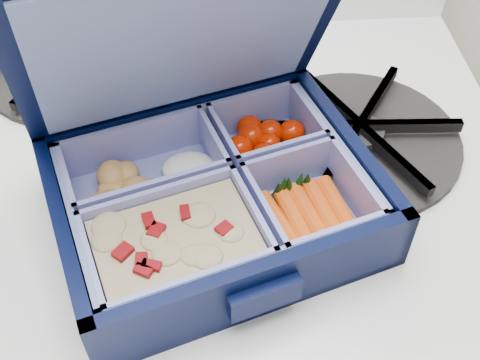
{
  "coord_description": "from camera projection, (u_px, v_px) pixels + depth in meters",
  "views": [
    {
      "loc": [
        -0.17,
        1.33,
        1.25
      ],
      "look_at": [
        -0.14,
        1.65,
        0.9
      ],
      "focal_mm": 45.0,
      "sensor_mm": 36.0,
      "label": 1
    }
  ],
  "objects": [
    {
      "name": "bento_box",
      "position": [
        214.0,
        198.0,
        0.48
      ],
      "size": [
        0.29,
        0.26,
        0.06
      ],
      "primitive_type": null,
      "rotation": [
        0.0,
        0.0,
        0.31
      ],
      "color": "black",
      "rests_on": "stove"
    },
    {
      "name": "burner_grate",
      "position": [
        359.0,
        131.0,
        0.55
      ],
      "size": [
        0.2,
        0.2,
        0.03
      ],
      "primitive_type": "cylinder",
      "rotation": [
        0.0,
        0.0,
        -0.06
      ],
      "color": "black",
      "rests_on": "stove"
    },
    {
      "name": "burner_grate_rear",
      "position": [
        68.0,
        66.0,
        0.62
      ],
      "size": [
        0.17,
        0.17,
        0.02
      ],
      "primitive_type": "cylinder",
      "rotation": [
        0.0,
        0.0,
        0.0
      ],
      "color": "black",
      "rests_on": "stove"
    },
    {
      "name": "fork",
      "position": [
        247.0,
        106.0,
        0.59
      ],
      "size": [
        0.09,
        0.19,
        0.01
      ],
      "primitive_type": null,
      "rotation": [
        0.0,
        0.0,
        -0.34
      ],
      "color": "#A8ACC2",
      "rests_on": "stove"
    }
  ]
}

